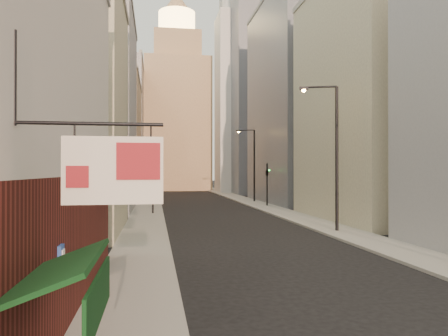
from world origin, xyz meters
TOP-DOWN VIEW (x-y plane):
  - sidewalk_left at (-6.50, 55.00)m, footprint 3.00×140.00m
  - sidewalk_right at (6.50, 55.00)m, footprint 3.00×140.00m
  - left_bldg_beige at (-12.00, 26.00)m, footprint 8.00×12.00m
  - left_bldg_grey at (-12.00, 42.00)m, footprint 8.00×16.00m
  - left_bldg_tan at (-12.00, 60.00)m, footprint 8.00×18.00m
  - left_bldg_wingrid at (-12.00, 80.00)m, footprint 8.00×20.00m
  - right_bldg_beige at (12.00, 30.00)m, footprint 8.00×16.00m
  - right_bldg_wingrid at (12.00, 50.00)m, footprint 8.00×20.00m
  - highrise at (18.00, 78.00)m, footprint 21.00×23.00m
  - clock_tower at (-1.00, 92.00)m, footprint 14.00×14.00m
  - white_tower at (10.00, 78.00)m, footprint 8.00×8.00m
  - streetlamp_mid at (6.00, 23.53)m, footprint 2.51×0.96m
  - streetlamp_far at (6.91, 51.88)m, footprint 2.36×1.18m
  - traffic_light_left at (-5.99, 37.45)m, footprint 0.57×0.49m
  - traffic_light_right at (7.02, 44.70)m, footprint 0.71×0.71m

SIDE VIEW (x-z plane):
  - sidewalk_left at x=-6.50m, z-range 0.00..0.15m
  - sidewalk_right at x=6.50m, z-range 0.00..0.15m
  - traffic_light_left at x=-5.99m, z-range 1.10..6.10m
  - traffic_light_right at x=7.02m, z-range 1.33..6.33m
  - streetlamp_far at x=6.91m, z-range 0.68..10.27m
  - streetlamp_mid at x=6.00m, z-range 0.70..10.58m
  - left_bldg_beige at x=-12.00m, z-range 0.00..16.00m
  - left_bldg_tan at x=-12.00m, z-range 0.00..17.00m
  - left_bldg_grey at x=-12.00m, z-range 0.00..20.00m
  - right_bldg_beige at x=12.00m, z-range 0.00..20.00m
  - left_bldg_wingrid at x=-12.00m, z-range 0.00..24.00m
  - right_bldg_wingrid at x=12.00m, z-range 0.00..26.00m
  - clock_tower at x=-1.00m, z-range -4.82..40.08m
  - white_tower at x=10.00m, z-range -2.14..39.36m
  - highrise at x=18.00m, z-range 0.06..51.26m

